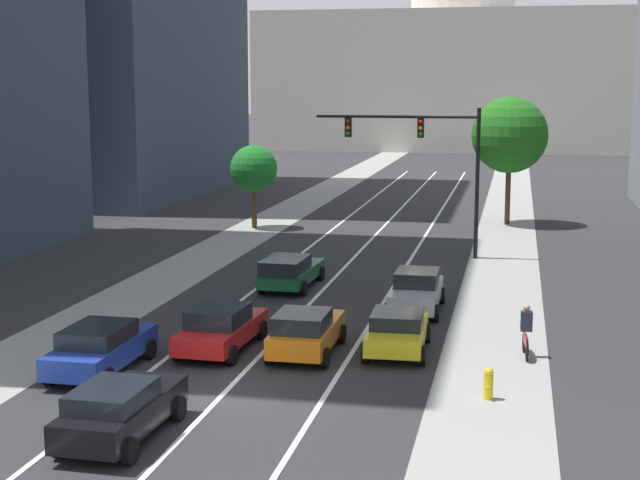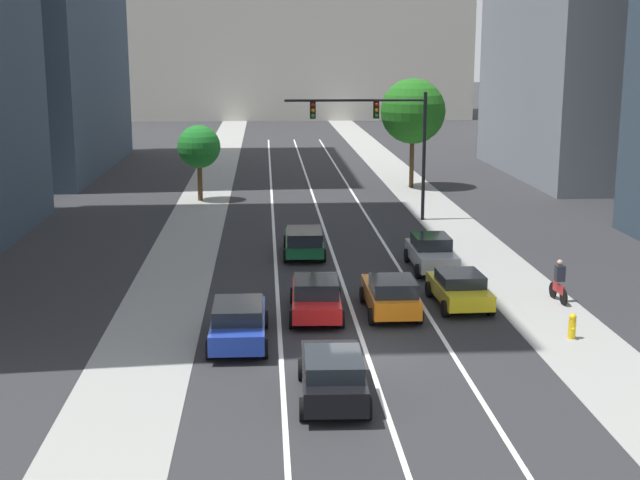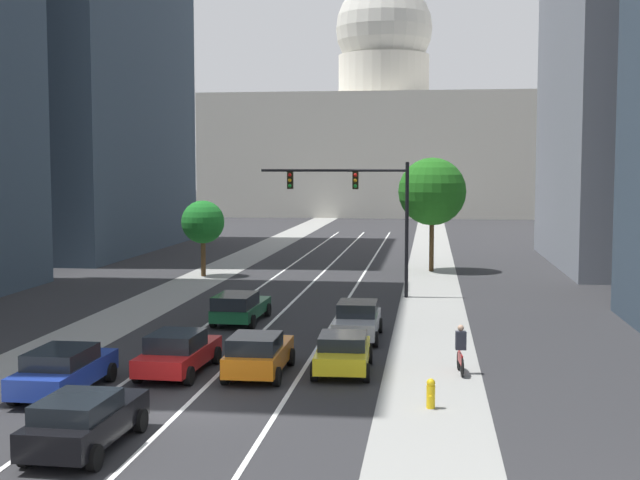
% 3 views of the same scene
% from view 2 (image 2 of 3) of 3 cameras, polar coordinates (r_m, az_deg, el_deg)
% --- Properties ---
extents(ground_plane, '(400.00, 400.00, 0.00)m').
position_cam_2_polar(ground_plane, '(68.30, -0.84, 4.01)').
color(ground_plane, '#2B2B2D').
extents(sidewalk_left, '(3.39, 130.00, 0.01)m').
position_cam_2_polar(sidewalk_left, '(63.41, -7.29, 3.27)').
color(sidewalk_left, gray).
rests_on(sidewalk_left, ground).
extents(sidewalk_right, '(3.39, 130.00, 0.01)m').
position_cam_2_polar(sidewalk_right, '(64.17, 5.98, 3.41)').
color(sidewalk_right, gray).
rests_on(sidewalk_right, ground).
extents(lane_stripe_left, '(0.16, 90.00, 0.01)m').
position_cam_2_polar(lane_stripe_left, '(53.43, -3.09, 1.67)').
color(lane_stripe_left, white).
rests_on(lane_stripe_left, ground).
extents(lane_stripe_center, '(0.16, 90.00, 0.01)m').
position_cam_2_polar(lane_stripe_center, '(53.53, -0.05, 1.70)').
color(lane_stripe_center, white).
rests_on(lane_stripe_center, ground).
extents(lane_stripe_right, '(0.16, 90.00, 0.01)m').
position_cam_2_polar(lane_stripe_right, '(53.77, 2.97, 1.74)').
color(lane_stripe_right, white).
rests_on(lane_stripe_right, ground).
extents(capitol_building, '(52.47, 23.25, 36.48)m').
position_cam_2_polar(capitol_building, '(135.04, -2.30, 13.11)').
color(capitol_building, beige).
rests_on(capitol_building, ground).
extents(car_red, '(2.14, 4.70, 1.50)m').
position_cam_2_polar(car_red, '(33.05, -0.26, -3.68)').
color(car_red, red).
rests_on(car_red, ground).
extents(car_orange, '(1.97, 4.30, 1.53)m').
position_cam_2_polar(car_orange, '(33.34, 4.63, -3.53)').
color(car_orange, orange).
rests_on(car_orange, ground).
extents(car_black, '(2.07, 4.48, 1.48)m').
position_cam_2_polar(car_black, '(25.33, 0.84, -8.72)').
color(car_black, black).
rests_on(car_black, ground).
extents(car_yellow, '(2.10, 4.10, 1.37)m').
position_cam_2_polar(car_yellow, '(34.73, 9.05, -3.11)').
color(car_yellow, yellow).
rests_on(car_yellow, ground).
extents(car_blue, '(2.04, 4.68, 1.48)m').
position_cam_2_polar(car_blue, '(30.11, -5.33, -5.31)').
color(car_blue, '#1E389E').
rests_on(car_blue, ground).
extents(car_silver, '(1.96, 4.45, 1.56)m').
position_cam_2_polar(car_silver, '(40.28, 7.25, -0.80)').
color(car_silver, '#B2B5BA').
rests_on(car_silver, ground).
extents(car_green, '(2.11, 4.88, 1.47)m').
position_cam_2_polar(car_green, '(42.46, -1.04, -0.05)').
color(car_green, '#14512D').
rests_on(car_green, ground).
extents(traffic_signal_mast, '(8.20, 0.39, 7.47)m').
position_cam_2_polar(traffic_signal_mast, '(50.94, 4.08, 7.23)').
color(traffic_signal_mast, black).
rests_on(traffic_signal_mast, ground).
extents(fire_hydrant, '(0.26, 0.35, 0.91)m').
position_cam_2_polar(fire_hydrant, '(31.79, 16.08, -5.39)').
color(fire_hydrant, yellow).
rests_on(fire_hydrant, ground).
extents(cyclist, '(0.38, 1.70, 1.72)m').
position_cam_2_polar(cyclist, '(36.09, 15.29, -2.60)').
color(cyclist, black).
rests_on(cyclist, ground).
extents(street_tree_far_right, '(4.66, 4.66, 7.85)m').
position_cam_2_polar(street_tree_far_right, '(63.70, 6.06, 8.32)').
color(street_tree_far_right, '#51381E').
rests_on(street_tree_far_right, ground).
extents(street_tree_mid_left, '(2.83, 2.83, 5.01)m').
position_cam_2_polar(street_tree_mid_left, '(58.44, -7.88, 6.01)').
color(street_tree_mid_left, '#51381E').
rests_on(street_tree_mid_left, ground).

